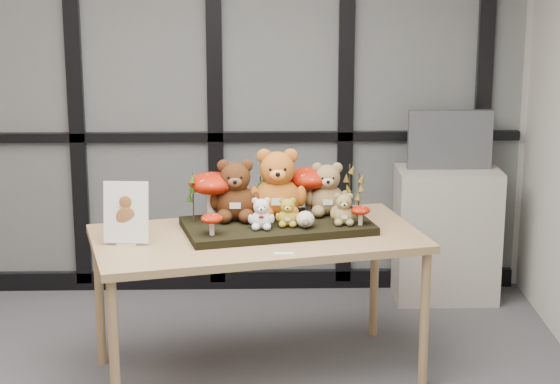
{
  "coord_description": "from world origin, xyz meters",
  "views": [
    {
      "loc": [
        0.71,
        -4.04,
        2.38
      ],
      "look_at": [
        0.84,
        1.03,
        1.05
      ],
      "focal_mm": 65.0,
      "sensor_mm": 36.0,
      "label": 1
    }
  ],
  "objects_px": {
    "sign_holder": "(126,215)",
    "mushroom_back_right": "(310,188)",
    "display_table": "(257,247)",
    "plush_cream_hedgehog": "(305,218)",
    "mushroom_front_left": "(212,223)",
    "monitor": "(450,140)",
    "bear_brown_medium": "(235,186)",
    "bear_beige_small": "(344,207)",
    "mushroom_front_right": "(360,214)",
    "bear_white_bow": "(261,211)",
    "cabinet": "(446,235)",
    "bear_tan_back": "(327,186)",
    "bear_small_yellow": "(287,210)",
    "mushroom_back_left": "(212,193)",
    "bear_pooh_yellow": "(277,180)",
    "diorama_tray": "(278,226)"
  },
  "relations": [
    {
      "from": "bear_tan_back",
      "to": "bear_small_yellow",
      "type": "xyz_separation_m",
      "value": [
        -0.22,
        -0.22,
        -0.07
      ]
    },
    {
      "from": "display_table",
      "to": "cabinet",
      "type": "distance_m",
      "value": 1.72
    },
    {
      "from": "bear_small_yellow",
      "to": "bear_white_bow",
      "type": "relative_size",
      "value": 0.92
    },
    {
      "from": "plush_cream_hedgehog",
      "to": "mushroom_back_right",
      "type": "height_order",
      "value": "mushroom_back_right"
    },
    {
      "from": "display_table",
      "to": "bear_tan_back",
      "type": "height_order",
      "value": "bear_tan_back"
    },
    {
      "from": "display_table",
      "to": "sign_holder",
      "type": "distance_m",
      "value": 0.72
    },
    {
      "from": "bear_pooh_yellow",
      "to": "mushroom_back_left",
      "type": "distance_m",
      "value": 0.36
    },
    {
      "from": "bear_brown_medium",
      "to": "mushroom_front_left",
      "type": "xyz_separation_m",
      "value": [
        -0.12,
        -0.29,
        -0.12
      ]
    },
    {
      "from": "bear_beige_small",
      "to": "mushroom_front_right",
      "type": "relative_size",
      "value": 1.63
    },
    {
      "from": "bear_small_yellow",
      "to": "bear_white_bow",
      "type": "xyz_separation_m",
      "value": [
        -0.14,
        -0.05,
        0.01
      ]
    },
    {
      "from": "mushroom_back_right",
      "to": "monitor",
      "type": "relative_size",
      "value": 0.52
    },
    {
      "from": "plush_cream_hedgehog",
      "to": "cabinet",
      "type": "distance_m",
      "value": 1.6
    },
    {
      "from": "sign_holder",
      "to": "monitor",
      "type": "bearing_deg",
      "value": 39.14
    },
    {
      "from": "mushroom_front_right",
      "to": "cabinet",
      "type": "relative_size",
      "value": 0.13
    },
    {
      "from": "diorama_tray",
      "to": "monitor",
      "type": "height_order",
      "value": "monitor"
    },
    {
      "from": "plush_cream_hedgehog",
      "to": "mushroom_front_right",
      "type": "distance_m",
      "value": 0.3
    },
    {
      "from": "sign_holder",
      "to": "mushroom_back_right",
      "type": "bearing_deg",
      "value": 28.31
    },
    {
      "from": "display_table",
      "to": "plush_cream_hedgehog",
      "type": "xyz_separation_m",
      "value": [
        0.25,
        -0.01,
        0.16
      ]
    },
    {
      "from": "bear_brown_medium",
      "to": "bear_small_yellow",
      "type": "relative_size",
      "value": 2.15
    },
    {
      "from": "sign_holder",
      "to": "bear_beige_small",
      "type": "bearing_deg",
      "value": 13.85
    },
    {
      "from": "monitor",
      "to": "bear_tan_back",
      "type": "bearing_deg",
      "value": -132.33
    },
    {
      "from": "bear_white_bow",
      "to": "monitor",
      "type": "distance_m",
      "value": 1.71
    },
    {
      "from": "bear_pooh_yellow",
      "to": "mushroom_front_right",
      "type": "distance_m",
      "value": 0.49
    },
    {
      "from": "mushroom_back_right",
      "to": "bear_tan_back",
      "type": "bearing_deg",
      "value": -22.85
    },
    {
      "from": "bear_pooh_yellow",
      "to": "mushroom_front_right",
      "type": "xyz_separation_m",
      "value": [
        0.44,
        -0.16,
        -0.15
      ]
    },
    {
      "from": "mushroom_back_left",
      "to": "mushroom_front_left",
      "type": "relative_size",
      "value": 2.24
    },
    {
      "from": "bear_brown_medium",
      "to": "bear_pooh_yellow",
      "type": "bearing_deg",
      "value": -5.91
    },
    {
      "from": "plush_cream_hedgehog",
      "to": "bear_brown_medium",
      "type": "bearing_deg",
      "value": 141.79
    },
    {
      "from": "bear_beige_small",
      "to": "sign_holder",
      "type": "height_order",
      "value": "sign_holder"
    },
    {
      "from": "plush_cream_hedgehog",
      "to": "mushroom_back_left",
      "type": "xyz_separation_m",
      "value": [
        -0.5,
        0.18,
        0.09
      ]
    },
    {
      "from": "bear_beige_small",
      "to": "monitor",
      "type": "relative_size",
      "value": 0.35
    },
    {
      "from": "display_table",
      "to": "mushroom_front_left",
      "type": "height_order",
      "value": "mushroom_front_left"
    },
    {
      "from": "display_table",
      "to": "bear_pooh_yellow",
      "type": "xyz_separation_m",
      "value": [
        0.11,
        0.19,
        0.32
      ]
    },
    {
      "from": "bear_beige_small",
      "to": "bear_white_bow",
      "type": "bearing_deg",
      "value": 175.37
    },
    {
      "from": "display_table",
      "to": "mushroom_back_left",
      "type": "relative_size",
      "value": 6.69
    },
    {
      "from": "monitor",
      "to": "bear_brown_medium",
      "type": "bearing_deg",
      "value": -142.91
    },
    {
      "from": "bear_white_bow",
      "to": "plush_cream_hedgehog",
      "type": "bearing_deg",
      "value": -10.45
    },
    {
      "from": "bear_tan_back",
      "to": "mushroom_front_left",
      "type": "height_order",
      "value": "bear_tan_back"
    },
    {
      "from": "sign_holder",
      "to": "cabinet",
      "type": "bearing_deg",
      "value": 38.76
    },
    {
      "from": "mushroom_front_left",
      "to": "monitor",
      "type": "relative_size",
      "value": 0.23
    },
    {
      "from": "plush_cream_hedgehog",
      "to": "mushroom_front_left",
      "type": "xyz_separation_m",
      "value": [
        -0.49,
        -0.12,
        0.01
      ]
    },
    {
      "from": "cabinet",
      "to": "monitor",
      "type": "distance_m",
      "value": 0.63
    },
    {
      "from": "bear_small_yellow",
      "to": "cabinet",
      "type": "xyz_separation_m",
      "value": [
        1.07,
        1.14,
        -0.49
      ]
    },
    {
      "from": "mushroom_back_right",
      "to": "bear_pooh_yellow",
      "type": "bearing_deg",
      "value": -152.58
    },
    {
      "from": "bear_small_yellow",
      "to": "diorama_tray",
      "type": "bearing_deg",
      "value": 113.45
    },
    {
      "from": "bear_tan_back",
      "to": "mushroom_back_left",
      "type": "distance_m",
      "value": 0.63
    },
    {
      "from": "bear_brown_medium",
      "to": "sign_holder",
      "type": "distance_m",
      "value": 0.63
    },
    {
      "from": "mushroom_back_right",
      "to": "sign_holder",
      "type": "bearing_deg",
      "value": -155.99
    },
    {
      "from": "diorama_tray",
      "to": "mushroom_front_left",
      "type": "height_order",
      "value": "mushroom_front_left"
    },
    {
      "from": "bear_small_yellow",
      "to": "cabinet",
      "type": "height_order",
      "value": "bear_small_yellow"
    }
  ]
}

